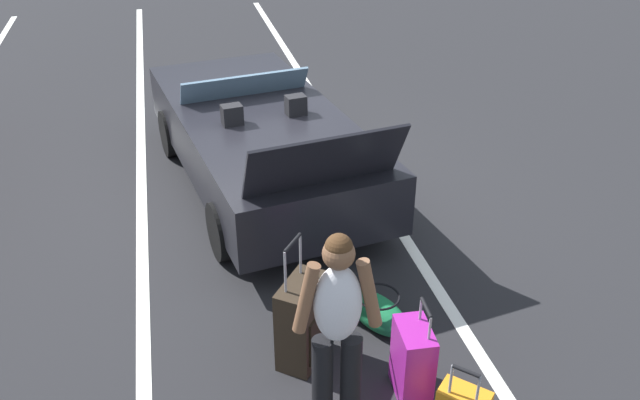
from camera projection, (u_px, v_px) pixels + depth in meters
The scene contains 8 objects.
ground_plane at pixel (263, 185), 8.05m from camera, with size 80.00×80.00×0.00m, color black.
lot_line_near at pixel (364, 174), 8.31m from camera, with size 18.00×0.12×0.01m, color silver.
lot_line_mid at pixel (142, 199), 7.77m from camera, with size 18.00×0.12×0.01m, color silver.
convertible_car at pixel (255, 134), 7.92m from camera, with size 4.39×2.39×1.51m.
suitcase_large_black at pixel (304, 322), 5.31m from camera, with size 0.55×0.51×1.11m.
suitcase_medium_bright at pixel (413, 361), 5.01m from camera, with size 0.42×0.27×0.83m.
duffel_bag at pixel (378, 312), 5.75m from camera, with size 0.71×0.56×0.34m.
traveler_person at pixel (337, 327), 4.42m from camera, with size 0.25×0.61×1.65m.
Camera 1 is at (-7.04, 0.96, 3.86)m, focal length 37.54 mm.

